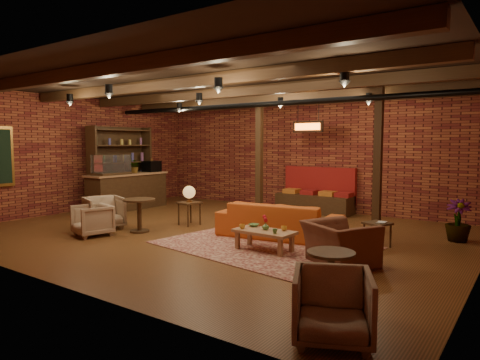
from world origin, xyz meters
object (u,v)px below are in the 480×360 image
Objects in this scene: round_table_left at (139,210)px; coffee_table at (264,232)px; armchair_right at (340,236)px; round_table_right at (331,270)px; armchair_b at (92,219)px; side_table_lamp at (189,195)px; sofa at (279,220)px; plant_tall at (460,178)px; side_table_book at (377,224)px; armchair_a at (104,211)px; armchair_far at (332,303)px.

coffee_table is at bearing 3.29° from round_table_left.
armchair_right is 1.84m from round_table_right.
armchair_b is at bearing 172.10° from round_table_right.
coffee_table is 2.92m from side_table_lamp.
plant_tall is at bearing -158.49° from sofa.
coffee_table reaches higher than side_table_book.
armchair_a is 0.32× the size of plant_tall.
armchair_far is at bearing 140.76° from armchair_right.
sofa is at bearing 106.07° from coffee_table.
coffee_table is 2.13m from side_table_book.
side_table_lamp is 5.51m from round_table_right.
armchair_b reaches higher than side_table_book.
round_table_left is (-0.36, -1.21, -0.22)m from side_table_lamp.
round_table_left is 0.29× the size of plant_tall.
armchair_far is at bearing -47.26° from coffee_table.
plant_tall is (1.15, 1.35, 0.82)m from side_table_book.
armchair_far is 0.31× the size of plant_tall.
armchair_far is (5.98, -1.60, 0.03)m from armchair_b.
round_table_right is at bearing 7.39° from armchair_b.
round_table_left is 1.32× the size of side_table_book.
sofa is 3.47× the size of armchair_b.
side_table_lamp reaches higher than round_table_right.
armchair_a is 1.12× the size of armchair_b.
armchair_a is (-0.93, -0.21, -0.09)m from round_table_left.
side_table_book is at bearing -50.45° from armchair_a.
armchair_b is (0.41, -0.61, -0.04)m from armchair_a.
side_table_lamp is at bearing 73.59° from round_table_left.
armchair_a is (-1.28, -1.42, -0.30)m from side_table_lamp.
plant_tall is at bearing 45.72° from coffee_table.
sofa is 4.52× the size of side_table_book.
side_table_book is 1.95m from plant_tall.
armchair_a is at bearing -161.84° from side_table_book.
round_table_left is at bearing -176.71° from coffee_table.
sofa is at bearing -150.47° from plant_tall.
armchair_b is 0.69× the size of armchair_right.
side_table_lamp reaches higher than sofa.
coffee_table is 2.02× the size of side_table_book.
plant_tall is at bearing -43.30° from armchair_a.
armchair_b is 5.70m from side_table_book.
armchair_a reaches higher than side_table_book.
armchair_right reaches higher than armchair_b.
coffee_table is 1.38× the size of armchair_a.
plant_tall reaches higher than armchair_a.
sofa is 1.92m from side_table_book.
side_table_lamp is at bearing 119.61° from armchair_far.
plant_tall is (6.71, 3.18, 0.84)m from armchair_a.
plant_tall is (0.33, 5.38, 0.86)m from armchair_far.
armchair_a is at bearing 167.04° from round_table_right.
side_table_lamp is 2.23m from armchair_b.
plant_tall is at bearing 46.25° from armchair_b.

